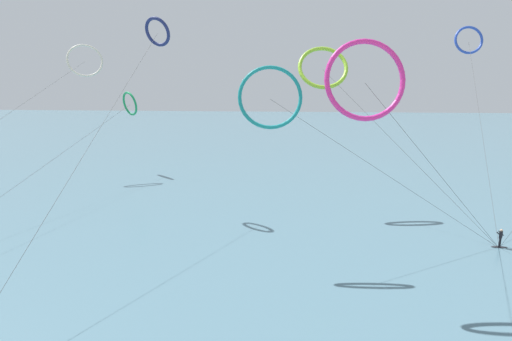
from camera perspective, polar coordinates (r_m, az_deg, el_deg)
The scene contains 9 objects.
sea_water at distance 110.42m, azimuth 4.15°, elevation 4.82°, with size 400.00×200.00×0.08m, color slate.
surfer_charcoal at distance 41.91m, azimuth 31.46°, elevation -8.38°, with size 1.40×0.73×1.70m.
kite_ivory at distance 68.02m, azimuth -23.24°, elevation 14.19°, with size 5.56×49.87×20.26m.
kite_magenta at distance 28.11m, azimuth 15.29°, elevation 12.33°, with size 16.61×8.58×17.28m.
kite_navy at distance 48.12m, azimuth -13.91°, elevation 18.59°, with size 3.63×34.31×21.54m.
kite_emerald at distance 68.15m, azimuth -17.59°, elevation 9.04°, with size 3.76×49.69×13.12m.
kite_lime at distance 46.78m, azimuth 9.53°, elevation 14.27°, with size 18.24×13.47×18.55m.
kite_teal at distance 31.88m, azimuth 2.07°, elevation 10.39°, with size 22.94×4.45×15.76m.
kite_cobalt at distance 61.63m, azimuth 28.07°, elevation 16.07°, with size 6.13×22.74×21.76m.
Camera 1 is at (2.30, -1.59, 14.30)m, focal length 28.06 mm.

